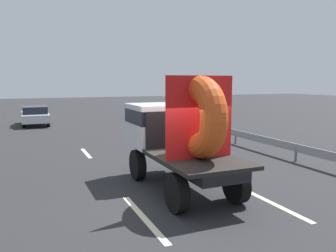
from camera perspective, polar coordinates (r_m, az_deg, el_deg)
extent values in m
plane|color=#28282B|center=(9.52, 2.03, -11.87)|extent=(120.00, 120.00, 0.00)
cylinder|color=black|center=(11.09, -5.12, -6.47)|extent=(0.28, 0.97, 0.97)
cylinder|color=black|center=(11.71, 2.85, -5.70)|extent=(0.28, 0.97, 0.97)
cylinder|color=black|center=(8.36, 1.47, -11.15)|extent=(0.28, 0.97, 0.97)
cylinder|color=black|center=(9.16, 11.33, -9.60)|extent=(0.28, 0.97, 0.97)
cube|color=black|center=(9.92, 2.28, -5.37)|extent=(1.30, 4.88, 0.25)
cube|color=silver|center=(11.14, -1.04, 0.24)|extent=(2.00, 1.85, 1.35)
cube|color=black|center=(11.06, -0.94, 1.74)|extent=(2.02, 1.76, 0.44)
cube|color=black|center=(9.07, 4.80, -5.48)|extent=(2.00, 3.03, 0.10)
cube|color=black|center=(10.26, 1.01, -0.53)|extent=(1.80, 0.08, 1.10)
torus|color=#D84C19|center=(8.76, 5.34, 1.45)|extent=(0.68, 2.13, 2.13)
cube|color=red|center=(8.76, 5.34, 1.45)|extent=(1.90, 0.03, 2.13)
cylinder|color=black|center=(27.78, -23.04, 1.05)|extent=(0.22, 0.64, 0.64)
cylinder|color=black|center=(27.83, -19.82, 1.22)|extent=(0.22, 0.64, 0.64)
cylinder|color=black|center=(25.10, -23.01, 0.42)|extent=(0.22, 0.64, 0.64)
cylinder|color=black|center=(25.15, -19.45, 0.61)|extent=(0.22, 0.64, 0.64)
cube|color=silver|center=(26.43, -21.36, 1.44)|extent=(1.81, 4.21, 0.55)
cube|color=black|center=(26.28, -21.41, 2.56)|extent=(1.63, 2.36, 0.50)
cube|color=gray|center=(15.92, 15.49, -2.19)|extent=(0.06, 16.67, 0.32)
cylinder|color=slate|center=(14.43, 20.62, -4.50)|extent=(0.10, 0.10, 0.55)
cylinder|color=slate|center=(17.61, 11.24, -2.05)|extent=(0.10, 0.10, 0.55)
cylinder|color=slate|center=(21.14, 4.87, -0.35)|extent=(0.10, 0.10, 0.55)
cube|color=beige|center=(8.24, -4.12, -15.02)|extent=(0.16, 3.00, 0.01)
cube|color=beige|center=(15.50, -13.55, -4.44)|extent=(0.16, 2.15, 0.01)
cube|color=beige|center=(9.56, 16.70, -12.09)|extent=(0.16, 2.98, 0.01)
cube|color=beige|center=(15.95, -1.12, -3.89)|extent=(0.16, 2.39, 0.01)
cylinder|color=black|center=(29.96, -4.87, 2.04)|extent=(0.22, 0.63, 0.63)
cylinder|color=black|center=(30.47, -2.13, 2.16)|extent=(0.22, 0.63, 0.63)
cylinder|color=black|center=(27.47, -3.14, 1.56)|extent=(0.22, 0.63, 0.63)
cylinder|color=black|center=(28.03, -0.19, 1.69)|extent=(0.22, 0.63, 0.63)
cube|color=#33723F|center=(28.94, -2.61, 2.41)|extent=(1.77, 4.13, 0.54)
cube|color=black|center=(28.81, -2.55, 3.41)|extent=(1.59, 2.31, 0.49)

